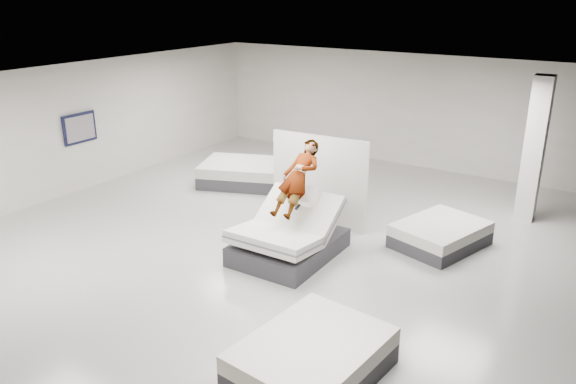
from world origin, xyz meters
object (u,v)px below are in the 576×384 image
(hero_bed, at_px, (289,237))
(divider_panel, at_px, (319,181))
(person, at_px, (298,189))
(wall_poster, at_px, (80,128))
(flat_bed_right_near, at_px, (312,359))
(flat_bed_right_far, at_px, (440,235))
(column, at_px, (534,150))
(flat_bed_left_far, at_px, (243,173))
(remote, at_px, (298,207))

(hero_bed, relative_size, divider_panel, 0.96)
(person, bearing_deg, wall_poster, 178.35)
(hero_bed, xyz_separation_m, flat_bed_right_near, (2.20, -2.86, -0.12))
(flat_bed_right_far, distance_m, wall_poster, 9.04)
(column, bearing_deg, flat_bed_left_far, -167.74)
(remote, bearing_deg, column, 54.09)
(divider_panel, distance_m, flat_bed_right_far, 2.74)
(divider_panel, distance_m, wall_poster, 6.34)
(flat_bed_left_far, bearing_deg, hero_bed, -41.80)
(remote, xyz_separation_m, flat_bed_left_far, (-3.57, 3.02, -0.79))
(hero_bed, xyz_separation_m, wall_poster, (-6.50, 0.47, 1.21))
(person, relative_size, column, 0.53)
(flat_bed_right_far, bearing_deg, remote, -135.17)
(column, height_order, wall_poster, column)
(person, distance_m, remote, 0.46)
(hero_bed, xyz_separation_m, column, (3.44, 4.47, 1.21))
(divider_panel, bearing_deg, flat_bed_right_far, 4.62)
(person, distance_m, divider_panel, 1.42)
(flat_bed_right_near, distance_m, column, 7.55)
(flat_bed_left_far, height_order, wall_poster, wall_poster)
(person, height_order, flat_bed_right_near, person)
(hero_bed, bearing_deg, flat_bed_left_far, 138.20)
(hero_bed, height_order, column, column)
(divider_panel, xyz_separation_m, wall_poster, (-6.19, -1.21, 0.60))
(remote, xyz_separation_m, column, (3.22, 4.50, 0.52))
(flat_bed_right_far, relative_size, column, 0.65)
(hero_bed, height_order, wall_poster, wall_poster)
(hero_bed, bearing_deg, divider_panel, 100.35)
(person, bearing_deg, remote, -57.85)
(flat_bed_left_far, relative_size, column, 0.79)
(hero_bed, distance_m, remote, 0.72)
(remote, distance_m, wall_poster, 6.76)
(divider_panel, relative_size, column, 0.69)
(flat_bed_right_far, bearing_deg, divider_panel, -172.09)
(hero_bed, distance_m, flat_bed_right_near, 3.61)
(flat_bed_right_far, xyz_separation_m, column, (1.13, 2.43, 1.36))
(remote, relative_size, flat_bed_right_near, 0.07)
(divider_panel, height_order, flat_bed_right_far, divider_panel)
(hero_bed, relative_size, column, 0.66)
(hero_bed, relative_size, wall_poster, 2.23)
(divider_panel, relative_size, flat_bed_right_far, 1.06)
(flat_bed_right_near, distance_m, flat_bed_left_far, 8.07)
(remote, distance_m, divider_panel, 1.79)
(wall_poster, bearing_deg, flat_bed_right_far, 10.13)
(flat_bed_right_near, relative_size, flat_bed_left_far, 0.85)
(remote, height_order, divider_panel, divider_panel)
(hero_bed, distance_m, person, 0.94)
(flat_bed_right_far, height_order, wall_poster, wall_poster)
(person, height_order, column, column)
(hero_bed, xyz_separation_m, remote, (0.22, -0.03, 0.68))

